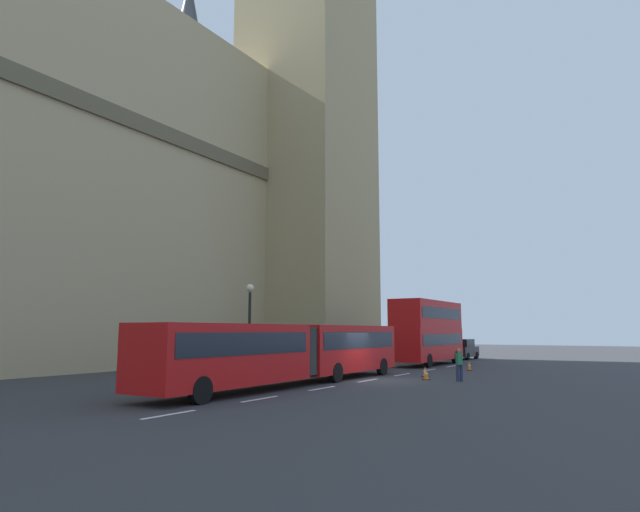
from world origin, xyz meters
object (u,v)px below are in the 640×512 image
Objects in this scene: double_decker_bus at (428,330)px; traffic_cone_middle at (425,372)px; traffic_cone_east at (469,366)px; street_lamp at (249,323)px; sedan_lead at (463,349)px; traffic_cone_west at (426,374)px; pedestrian_near_cones at (459,364)px; articulated_bus at (293,349)px.

double_decker_bus reaches higher than traffic_cone_middle.
traffic_cone_middle and traffic_cone_east have the same top height.
street_lamp reaches higher than double_decker_bus.
traffic_cone_east is at bearing -161.43° from sedan_lead.
traffic_cone_west is 1.84m from traffic_cone_middle.
sedan_lead is at bearing 11.19° from traffic_cone_middle.
double_decker_bus is 6.46m from traffic_cone_east.
sedan_lead is 23.01m from pedestrian_near_cones.
traffic_cone_west is at bearing -160.10° from double_decker_bus.
street_lamp reaches higher than sedan_lead.
traffic_cone_west and traffic_cone_east have the same top height.
pedestrian_near_cones reaches higher than traffic_cone_middle.
traffic_cone_east is (-13.86, -4.66, -0.63)m from sedan_lead.
traffic_cone_east is 15.37m from street_lamp.
double_decker_bus is at bearing 19.90° from traffic_cone_west.
pedestrian_near_cones is (-8.19, -1.90, 0.63)m from traffic_cone_east.
traffic_cone_middle is at bearing 22.53° from traffic_cone_west.
double_decker_bus reaches higher than articulated_bus.
double_decker_bus is 16.49× the size of traffic_cone_east.
street_lamp is at bearing 110.63° from pedestrian_near_cones.
traffic_cone_east is (8.21, 0.08, 0.00)m from traffic_cone_west.
pedestrian_near_cones is at bearing -89.14° from traffic_cone_west.
street_lamp is (-16.33, 4.50, 0.35)m from double_decker_bus.
street_lamp is (-4.03, 8.96, 2.77)m from traffic_cone_west.
street_lamp reaches higher than traffic_cone_middle.
traffic_cone_east is 0.34× the size of pedestrian_near_cones.
traffic_cone_east is (6.52, -0.62, 0.00)m from traffic_cone_middle.
pedestrian_near_cones is at bearing -163.45° from sedan_lead.
traffic_cone_west is 0.11× the size of street_lamp.
articulated_bus is at bearing 134.63° from pedestrian_near_cones.
articulated_bus is at bearing 154.51° from traffic_cone_middle.
street_lamp is 3.12× the size of pedestrian_near_cones.
pedestrian_near_cones is (4.06, -10.77, -2.14)m from street_lamp.
sedan_lead is (28.24, 0.29, -0.83)m from articulated_bus.
street_lamp is (2.13, 4.51, 1.31)m from articulated_bus.
double_decker_bus is at bearing 27.06° from pedestrian_near_cones.
double_decker_bus is 1.82× the size of street_lamp.
sedan_lead reaches higher than traffic_cone_west.
pedestrian_near_cones is at bearing -123.56° from traffic_cone_middle.
pedestrian_near_cones is at bearing -69.37° from street_lamp.
sedan_lead reaches higher than pedestrian_near_cones.
sedan_lead is 7.59× the size of traffic_cone_west.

